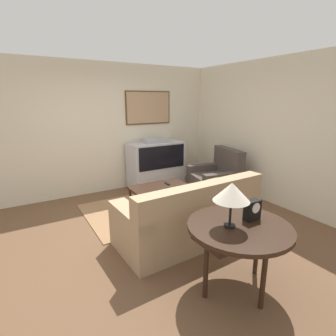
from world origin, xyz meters
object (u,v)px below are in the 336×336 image
at_px(couch, 189,218).
at_px(armchair, 216,181).
at_px(mantel_clock, 252,210).
at_px(coffee_table, 159,188).
at_px(table_lamp, 232,193).
at_px(tv, 156,165).
at_px(console_table, 239,231).

bearing_deg(couch, armchair, -144.04).
relative_size(armchair, mantel_clock, 5.01).
relative_size(armchair, coffee_table, 1.03).
bearing_deg(table_lamp, armchair, 51.38).
relative_size(tv, couch, 0.60).
xyz_separation_m(console_table, table_lamp, (-0.11, 0.03, 0.43)).
bearing_deg(table_lamp, mantel_clock, -0.18).
bearing_deg(tv, console_table, -104.39).
distance_m(armchair, coffee_table, 1.36).
distance_m(couch, mantel_clock, 1.17).
distance_m(tv, console_table, 3.49).
relative_size(tv, armchair, 1.14).
relative_size(coffee_table, mantel_clock, 4.85).
bearing_deg(mantel_clock, couch, 92.31).
xyz_separation_m(tv, couch, (-0.71, -2.30, -0.20)).
height_order(coffee_table, table_lamp, table_lamp).
relative_size(couch, mantel_clock, 9.46).
distance_m(couch, armchair, 1.94).
height_order(table_lamp, mantel_clock, table_lamp).
bearing_deg(table_lamp, console_table, -14.85).
height_order(couch, console_table, couch).
relative_size(tv, table_lamp, 2.68).
bearing_deg(tv, table_lamp, -106.29).
height_order(tv, table_lamp, table_lamp).
height_order(couch, coffee_table, couch).
xyz_separation_m(console_table, mantel_clock, (0.20, 0.03, 0.17)).
height_order(armchair, table_lamp, table_lamp).
bearing_deg(coffee_table, couch, -98.11).
distance_m(console_table, table_lamp, 0.44).
relative_size(armchair, console_table, 1.02).
relative_size(coffee_table, console_table, 0.99).
relative_size(couch, armchair, 1.89).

